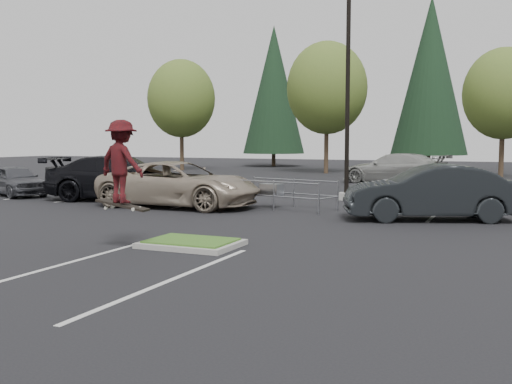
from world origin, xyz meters
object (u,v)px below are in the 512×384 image
at_px(decid_a, 181,101).
at_px(car_r_charc, 430,192).
at_px(light_pole, 348,89).
at_px(skateboarder, 122,162).
at_px(decid_b, 327,91).
at_px(conif_b, 430,76).
at_px(cart_corral, 274,190).
at_px(car_l_grey, 15,180).
at_px(car_l_tan, 179,184).
at_px(car_l_black, 121,178).
at_px(conif_a, 274,90).
at_px(car_far_silver, 396,169).
at_px(decid_c, 503,96).

bearing_deg(decid_a, car_r_charc, -45.66).
bearing_deg(light_pole, skateboarder, -97.45).
relative_size(light_pole, car_r_charc, 1.94).
xyz_separation_m(decid_b, conif_b, (6.01, 9.97, 1.81)).
bearing_deg(cart_corral, decid_b, 115.62).
xyz_separation_m(decid_a, car_l_grey, (4.51, -22.10, -4.89)).
bearing_deg(conif_b, car_l_tan, -97.65).
distance_m(car_l_tan, car_l_black, 3.70).
bearing_deg(car_l_grey, car_r_charc, -68.91).
distance_m(decid_b, car_l_tan, 24.15).
xyz_separation_m(conif_a, skateboarder, (12.80, -41.00, -5.10)).
height_order(skateboarder, car_far_silver, skateboarder).
bearing_deg(car_l_tan, light_pole, -46.09).
bearing_deg(decid_c, car_l_tan, -114.68).
distance_m(conif_a, car_l_grey, 32.71).
distance_m(car_l_black, car_r_charc, 12.56).
relative_size(decid_a, car_l_grey, 2.21).
distance_m(light_pole, cart_corral, 5.75).
height_order(car_l_black, car_r_charc, car_l_black).
relative_size(car_l_grey, car_r_charc, 0.77).
bearing_deg(car_l_black, conif_a, -4.65).
distance_m(car_l_tan, car_r_charc, 9.00).
bearing_deg(conif_a, car_l_tan, -73.94).
distance_m(decid_b, skateboarder, 32.15).
bearing_deg(decid_a, car_l_grey, -78.47).
xyz_separation_m(conif_b, car_far_silver, (0.68, -18.50, -6.98)).
distance_m(light_pole, car_far_silver, 10.66).
relative_size(decid_a, skateboarder, 4.36).
height_order(decid_a, car_r_charc, decid_a).
bearing_deg(car_r_charc, conif_a, -171.67).
bearing_deg(car_l_tan, skateboarder, -158.68).
bearing_deg(car_r_charc, car_far_silver, 173.34).
height_order(light_pole, car_r_charc, light_pole).
relative_size(car_r_charc, car_far_silver, 0.88).
height_order(car_l_tan, car_l_grey, car_l_tan).
distance_m(cart_corral, car_far_silver, 14.02).
relative_size(skateboarder, car_r_charc, 0.39).
distance_m(decid_a, conif_b, 20.95).
bearing_deg(light_pole, car_l_tan, -135.00).
height_order(light_pole, skateboarder, light_pole).
xyz_separation_m(decid_c, car_l_black, (-13.99, -21.64, -4.34)).
height_order(car_l_tan, car_r_charc, car_r_charc).
bearing_deg(decid_a, car_far_silver, -23.26).
relative_size(light_pole, car_l_black, 1.60).
bearing_deg(cart_corral, car_l_tan, -148.49).
bearing_deg(decid_a, decid_c, -0.48).
relative_size(light_pole, car_l_grey, 2.51).
height_order(decid_b, car_far_silver, decid_b).
bearing_deg(car_l_tan, decid_c, -25.77).
relative_size(decid_c, car_far_silver, 1.41).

